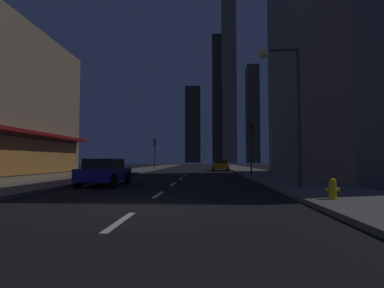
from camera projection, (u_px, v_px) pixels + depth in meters
ground_plane at (193, 171)px, 40.57m from camera, size 78.00×136.00×0.10m
sidewalk_right at (245, 170)px, 40.22m from camera, size 4.00×76.00×0.15m
sidewalk_left at (142, 170)px, 40.94m from camera, size 4.00×76.00×0.15m
lane_marking_center at (173, 184)px, 17.04m from camera, size 0.16×23.00×0.01m
building_apartment_right at (361, 54)px, 24.41m from camera, size 11.00×20.00×19.97m
skyscraper_distant_tall at (193, 124)px, 162.11m from camera, size 8.24×5.59×41.25m
skyscraper_distant_mid at (218, 99)px, 139.74m from camera, size 5.54×6.59×59.72m
skyscraper_distant_short at (229, 79)px, 134.03m from camera, size 6.21×7.80×75.55m
skyscraper_distant_slender at (252, 114)px, 136.62m from camera, size 5.37×8.48×44.35m
car_parked_near at (105, 172)px, 16.22m from camera, size 1.98×4.24×1.45m
car_parked_far at (220, 165)px, 38.22m from camera, size 1.98×4.24×1.45m
fire_hydrant_yellow_near at (333, 189)px, 9.44m from camera, size 0.42×0.30×0.65m
fire_hydrant_far_left at (114, 171)px, 25.05m from camera, size 0.42×0.30×0.65m
traffic_light_near_right at (251, 138)px, 24.25m from camera, size 0.32×0.48×4.20m
traffic_light_far_left at (155, 147)px, 42.31m from camera, size 0.32×0.48×4.20m
street_lamp_right at (280, 81)px, 14.01m from camera, size 1.96×0.56×6.58m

